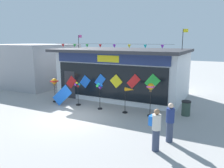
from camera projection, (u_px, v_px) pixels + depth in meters
The scene contains 12 objects.
ground_plane at pixel (73, 117), 12.54m from camera, with size 80.00×80.00×0.00m, color #9E9B99.
kite_shop_building at pixel (124, 72), 17.14m from camera, with size 9.25×6.01×4.94m.
wind_spinner_far_left at pixel (54, 83), 15.35m from camera, with size 0.40×0.40×1.65m.
wind_spinner_left at pixel (78, 91), 14.60m from camera, with size 0.35×0.32×1.57m.
wind_spinner_center_left at pixel (100, 91), 13.72m from camera, with size 0.39×0.29×1.68m.
wind_spinner_center_right at pixel (129, 93), 12.92m from camera, with size 0.71×0.30×1.55m.
wind_spinner_right at pixel (151, 89), 12.36m from camera, with size 0.37×0.37×1.88m.
person_near_camera at pixel (170, 122), 9.32m from camera, with size 0.34×0.34×1.68m.
person_mid_plaza at pixel (156, 129), 8.55m from camera, with size 0.47×0.35×1.68m.
trash_bin at pixel (186, 108), 12.70m from camera, with size 0.52×0.52×0.85m.
display_kite_on_ground at pixel (62, 95), 14.58m from camera, with size 0.70×0.03×1.28m, color blue.
neighbour_building at pixel (34, 64), 21.58m from camera, with size 6.54×6.37×3.83m, color #99999E.
Camera 1 is at (7.39, -9.65, 4.19)m, focal length 36.12 mm.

